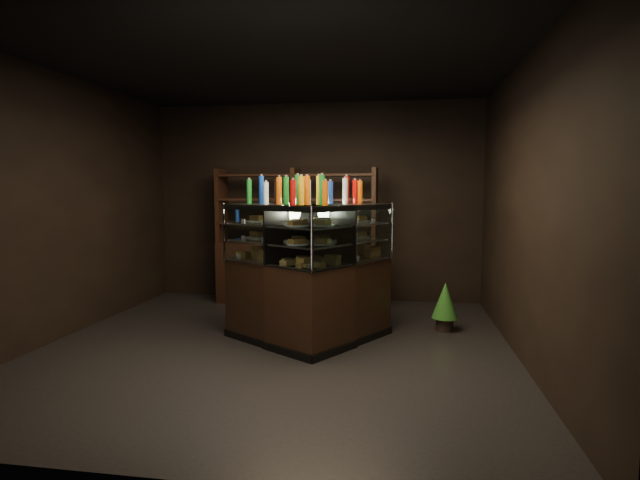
% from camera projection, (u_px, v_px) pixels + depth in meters
% --- Properties ---
extents(ground, '(5.00, 5.00, 0.00)m').
position_uv_depth(ground, '(276.00, 347.00, 5.37)').
color(ground, black).
rests_on(ground, ground).
extents(room_shell, '(5.02, 5.02, 3.01)m').
position_uv_depth(room_shell, '(274.00, 166.00, 5.17)').
color(room_shell, black).
rests_on(room_shell, ground).
extents(display_case, '(1.93, 1.57, 1.54)m').
position_uv_depth(display_case, '(309.00, 296.00, 5.54)').
color(display_case, black).
rests_on(display_case, ground).
extents(food_display, '(1.49, 1.17, 0.47)m').
position_uv_depth(food_display, '(309.00, 236.00, 5.47)').
color(food_display, '#B87D42').
rests_on(food_display, display_case).
extents(bottles_top, '(1.31, 1.03, 0.30)m').
position_uv_depth(bottles_top, '(309.00, 191.00, 5.42)').
color(bottles_top, '#B20C0A').
rests_on(bottles_top, display_case).
extents(potted_conifer, '(0.31, 0.31, 0.67)m').
position_uv_depth(potted_conifer, '(445.00, 299.00, 5.98)').
color(potted_conifer, black).
rests_on(potted_conifer, ground).
extents(back_shelving, '(2.38, 0.53, 2.00)m').
position_uv_depth(back_shelving, '(296.00, 264.00, 7.35)').
color(back_shelving, black).
rests_on(back_shelving, ground).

